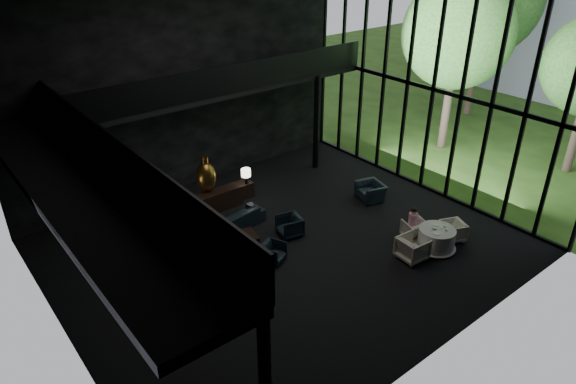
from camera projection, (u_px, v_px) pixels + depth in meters
floor at (286, 246)px, 16.92m from camera, size 14.00×12.00×0.02m
wall_back at (186, 86)px, 19.18m from camera, size 14.00×0.04×8.00m
wall_front at (461, 213)px, 10.90m from camera, size 14.00×0.04×8.00m
wall_left at (34, 205)px, 11.18m from camera, size 0.04×12.00×8.00m
curtain_wall at (433, 89)px, 18.87m from camera, size 0.20×12.00×8.00m
mezzanine_left at (80, 192)px, 11.73m from camera, size 2.00×12.00×0.25m
mezzanine_back at (223, 88)px, 19.04m from camera, size 12.00×2.00×0.25m
railing_left at (118, 157)px, 12.00m from camera, size 0.06×12.00×1.00m
railing_back at (237, 77)px, 18.07m from camera, size 12.00×0.06×1.00m
column_nw at (63, 174)px, 17.15m from camera, size 0.24×0.24×4.00m
column_ne at (316, 123)px, 21.39m from camera, size 0.24×0.24×4.00m
tree_near at (458, 33)px, 21.91m from camera, size 4.80×4.80×7.65m
console at (212, 202)px, 18.75m from camera, size 2.37×0.54×0.75m
bronze_urn at (206, 176)px, 18.49m from camera, size 0.73×0.73×1.36m
side_table_left at (170, 217)px, 18.06m from camera, size 0.47×0.47×0.51m
table_lamp_left at (170, 202)px, 17.60m from camera, size 0.37×0.37×0.62m
side_table_right at (244, 189)px, 19.83m from camera, size 0.54×0.54×0.60m
table_lamp_right at (246, 173)px, 19.38m from camera, size 0.37×0.37×0.61m
sofa at (234, 216)px, 17.72m from camera, size 2.38×0.92×0.91m
lounge_armchair_west at (207, 260)px, 15.57m from camera, size 0.74×0.79×0.75m
lounge_armchair_east at (290, 225)px, 17.31m from camera, size 0.88×0.92×0.80m
lounge_armchair_south at (273, 252)px, 16.02m from camera, size 0.80×0.78×0.63m
window_armchair at (371, 189)px, 19.54m from camera, size 0.86×1.11×0.85m
coffee_table at (244, 240)px, 16.92m from camera, size 0.97×0.97×0.36m
dining_table at (436, 240)px, 16.61m from camera, size 1.33×1.33×0.75m
dining_chair_north at (415, 229)px, 17.16m from camera, size 0.83×0.80×0.69m
dining_chair_east at (452, 231)px, 17.09m from camera, size 0.85×0.87×0.70m
dining_chair_west at (413, 246)px, 16.06m from camera, size 0.93×0.98×0.94m
child at (413, 216)px, 17.08m from camera, size 0.30×0.30×0.65m
plate_a at (437, 233)px, 16.19m from camera, size 0.27×0.27×0.02m
plate_b at (436, 224)px, 16.66m from camera, size 0.26×0.26×0.02m
saucer at (442, 228)px, 16.49m from camera, size 0.20×0.20×0.01m
coffee_cup at (445, 226)px, 16.51m from camera, size 0.10×0.10×0.06m
cereal_bowl at (434, 228)px, 16.38m from camera, size 0.16×0.16×0.08m
cream_pot at (446, 230)px, 16.30m from camera, size 0.08×0.08×0.08m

